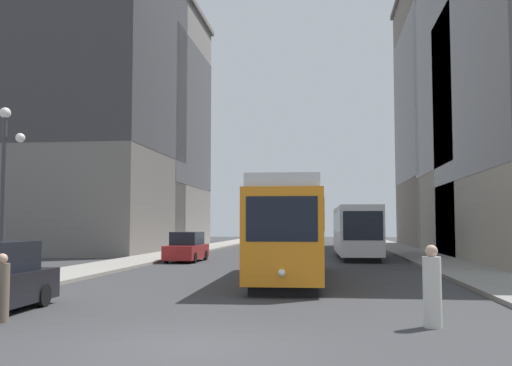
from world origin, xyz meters
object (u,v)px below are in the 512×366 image
Objects in this scene: streetcar at (290,229)px; lamp_post_left_near at (3,170)px; transit_bus at (356,229)px; pedestrian_crossing_near at (432,289)px; parked_car_left_near at (187,248)px; pedestrian_crossing_far at (1,290)px.

lamp_post_left_near reaches higher than streetcar.
streetcar reaches higher than transit_bus.
lamp_post_left_near reaches higher than pedestrian_crossing_near.
parked_car_left_near is at bearing -141.75° from pedestrian_crossing_near.
streetcar is at bearing -57.40° from parked_car_left_near.
pedestrian_crossing_near is 0.30× the size of lamp_post_left_near.
parked_car_left_near is 3.01× the size of pedestrian_crossing_far.
transit_bus is 2.48× the size of parked_car_left_near.
pedestrian_crossing_far is (1.06, -22.70, -0.10)m from parked_car_left_near.
parked_car_left_near is at bearing 120.58° from streetcar.
lamp_post_left_near is (-2.97, 5.03, 3.30)m from pedestrian_crossing_far.
streetcar is 12.92m from pedestrian_crossing_far.
pedestrian_crossing_near is (3.84, -10.87, -1.25)m from streetcar.
transit_bus reaches higher than pedestrian_crossing_far.
pedestrian_crossing_near is (10.91, -22.21, 0.00)m from parked_car_left_near.
pedestrian_crossing_far is (-6.01, -11.36, -1.36)m from streetcar.
transit_bus is (3.46, 16.26, -0.15)m from streetcar.
transit_bus is 6.52× the size of pedestrian_crossing_near.
streetcar is 11.60m from pedestrian_crossing_near.
streetcar is at bearing 78.66° from pedestrian_crossing_far.
lamp_post_left_near is at bearing -146.20° from streetcar.
parked_car_left_near is 18.05m from lamp_post_left_near.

